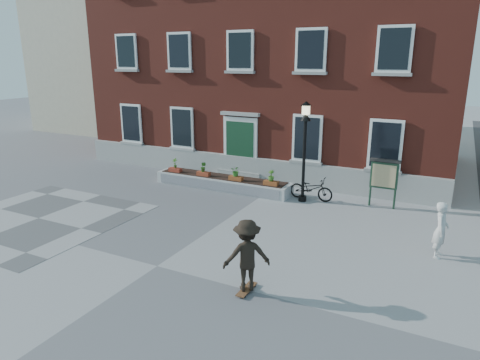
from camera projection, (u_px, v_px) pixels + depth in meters
The scene contains 10 objects.
ground at pixel (157, 266), 11.67m from camera, with size 100.00×100.00×0.00m, color gray.
checker_patch at pixel (39, 218), 15.15m from camera, with size 6.00×6.00×0.01m, color #505052.
distant_building at pixel (128, 45), 34.90m from camera, with size 10.00×12.00×13.00m, color beige.
bicycle at pixel (311, 188), 17.05m from camera, with size 0.62×1.77×0.93m, color black.
bystander at pixel (441, 230), 12.03m from camera, with size 0.59×0.39×1.63m, color silver.
brick_building at pixel (283, 42), 22.79m from camera, with size 18.40×10.85×12.60m.
planter_assembly at pixel (222, 182), 18.60m from camera, with size 6.20×1.12×1.15m.
lamp_post at pixel (305, 138), 16.33m from camera, with size 0.40×0.40×3.93m.
notice_board at pixel (384, 175), 15.96m from camera, with size 1.10×0.16×1.87m.
skateboarder at pixel (247, 255), 10.14m from camera, with size 1.31×1.21×1.85m.
Camera 1 is at (6.84, -8.39, 5.45)m, focal length 32.00 mm.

